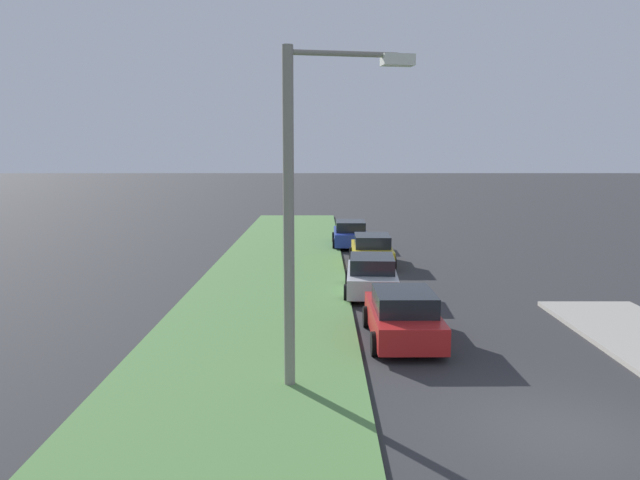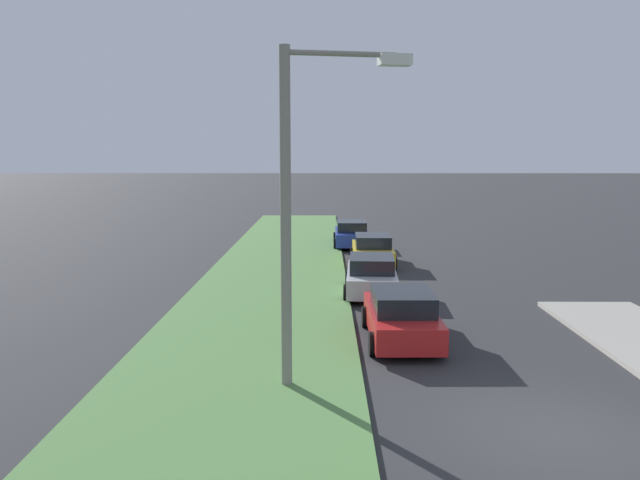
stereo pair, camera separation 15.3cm
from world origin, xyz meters
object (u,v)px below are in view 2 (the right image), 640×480
parked_car_blue (351,234)px  streetlight (302,194)px  parked_car_red (402,316)px  parked_car_yellow (373,250)px  parked_car_silver (372,275)px

parked_car_blue → streetlight: size_ratio=0.58×
parked_car_red → parked_car_blue: size_ratio=1.00×
parked_car_red → parked_car_yellow: same height
parked_car_red → streetlight: (-3.54, 2.66, 3.67)m
parked_car_silver → streetlight: 10.30m
parked_car_blue → streetlight: bearing=175.2°
parked_car_silver → streetlight: bearing=169.8°
parked_car_yellow → parked_car_blue: same height
parked_car_blue → parked_car_silver: bearing=-178.2°
parked_car_silver → parked_car_blue: 11.91m
parked_car_red → parked_car_yellow: 11.83m
parked_car_silver → parked_car_blue: size_ratio=1.02×
parked_car_red → parked_car_silver: same height
parked_car_yellow → streetlight: streetlight is taller
parked_car_blue → streetlight: streetlight is taller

